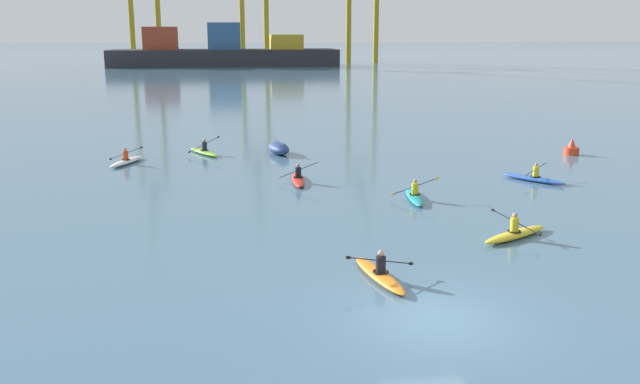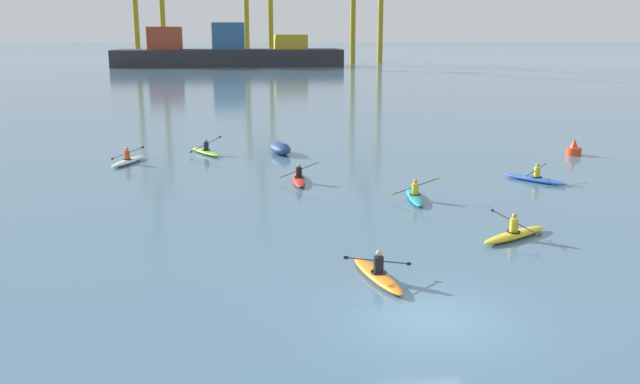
{
  "view_description": "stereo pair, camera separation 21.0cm",
  "coord_description": "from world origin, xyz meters",
  "px_view_note": "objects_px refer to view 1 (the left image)",
  "views": [
    {
      "loc": [
        -5.22,
        -16.03,
        7.36
      ],
      "look_at": [
        -1.39,
        12.09,
        0.6
      ],
      "focal_mm": 38.23,
      "sensor_mm": 36.0,
      "label": 1
    },
    {
      "loc": [
        -5.01,
        -16.06,
        7.36
      ],
      "look_at": [
        -1.39,
        12.09,
        0.6
      ],
      "focal_mm": 38.23,
      "sensor_mm": 36.0,
      "label": 2
    }
  ],
  "objects_px": {
    "kayak_lime": "(204,151)",
    "kayak_red": "(298,179)",
    "capsized_dinghy": "(279,148)",
    "kayak_orange": "(379,274)",
    "container_barge": "(223,53)",
    "kayak_teal": "(414,196)",
    "kayak_white": "(127,161)",
    "channel_buoy": "(572,149)",
    "kayak_yellow": "(515,233)",
    "kayak_blue": "(534,178)"
  },
  "relations": [
    {
      "from": "capsized_dinghy",
      "to": "kayak_orange",
      "type": "bearing_deg",
      "value": -86.38
    },
    {
      "from": "kayak_white",
      "to": "kayak_orange",
      "type": "relative_size",
      "value": 0.98
    },
    {
      "from": "kayak_white",
      "to": "kayak_red",
      "type": "distance_m",
      "value": 10.93
    },
    {
      "from": "kayak_lime",
      "to": "channel_buoy",
      "type": "bearing_deg",
      "value": -8.1
    },
    {
      "from": "capsized_dinghy",
      "to": "kayak_red",
      "type": "height_order",
      "value": "kayak_red"
    },
    {
      "from": "container_barge",
      "to": "kayak_red",
      "type": "relative_size",
      "value": 13.66
    },
    {
      "from": "kayak_teal",
      "to": "kayak_red",
      "type": "bearing_deg",
      "value": 138.26
    },
    {
      "from": "capsized_dinghy",
      "to": "kayak_yellow",
      "type": "bearing_deg",
      "value": -68.56
    },
    {
      "from": "channel_buoy",
      "to": "kayak_orange",
      "type": "xyz_separation_m",
      "value": [
        -16.2,
        -19.22,
        -0.19
      ]
    },
    {
      "from": "channel_buoy",
      "to": "kayak_white",
      "type": "height_order",
      "value": "kayak_white"
    },
    {
      "from": "kayak_white",
      "to": "kayak_yellow",
      "type": "bearing_deg",
      "value": -45.74
    },
    {
      "from": "kayak_lime",
      "to": "capsized_dinghy",
      "type": "bearing_deg",
      "value": -6.74
    },
    {
      "from": "kayak_teal",
      "to": "kayak_blue",
      "type": "xyz_separation_m",
      "value": [
        6.91,
        2.82,
        0.0
      ]
    },
    {
      "from": "kayak_yellow",
      "to": "kayak_teal",
      "type": "xyz_separation_m",
      "value": [
        -2.09,
        6.1,
        0.0
      ]
    },
    {
      "from": "channel_buoy",
      "to": "kayak_blue",
      "type": "bearing_deg",
      "value": -129.12
    },
    {
      "from": "kayak_teal",
      "to": "channel_buoy",
      "type": "bearing_deg",
      "value": 37.73
    },
    {
      "from": "kayak_white",
      "to": "kayak_teal",
      "type": "bearing_deg",
      "value": -36.54
    },
    {
      "from": "channel_buoy",
      "to": "kayak_teal",
      "type": "bearing_deg",
      "value": -142.27
    },
    {
      "from": "kayak_red",
      "to": "kayak_blue",
      "type": "bearing_deg",
      "value": -7.0
    },
    {
      "from": "kayak_lime",
      "to": "kayak_teal",
      "type": "distance_m",
      "value": 16.01
    },
    {
      "from": "kayak_orange",
      "to": "kayak_blue",
      "type": "xyz_separation_m",
      "value": [
        10.65,
        12.4,
        0.0
      ]
    },
    {
      "from": "channel_buoy",
      "to": "container_barge",
      "type": "bearing_deg",
      "value": 101.18
    },
    {
      "from": "container_barge",
      "to": "kayak_orange",
      "type": "bearing_deg",
      "value": -87.73
    },
    {
      "from": "kayak_orange",
      "to": "kayak_teal",
      "type": "bearing_deg",
      "value": 68.67
    },
    {
      "from": "kayak_orange",
      "to": "kayak_red",
      "type": "relative_size",
      "value": 1.01
    },
    {
      "from": "capsized_dinghy",
      "to": "kayak_orange",
      "type": "relative_size",
      "value": 0.8
    },
    {
      "from": "capsized_dinghy",
      "to": "kayak_yellow",
      "type": "xyz_separation_m",
      "value": [
        7.21,
        -18.35,
        -0.18
      ]
    },
    {
      "from": "container_barge",
      "to": "kayak_orange",
      "type": "relative_size",
      "value": 13.57
    },
    {
      "from": "capsized_dinghy",
      "to": "kayak_orange",
      "type": "distance_m",
      "value": 21.87
    },
    {
      "from": "kayak_yellow",
      "to": "kayak_teal",
      "type": "height_order",
      "value": "kayak_teal"
    },
    {
      "from": "kayak_teal",
      "to": "container_barge",
      "type": "bearing_deg",
      "value": 94.28
    },
    {
      "from": "channel_buoy",
      "to": "kayak_lime",
      "type": "bearing_deg",
      "value": 171.9
    },
    {
      "from": "container_barge",
      "to": "kayak_teal",
      "type": "height_order",
      "value": "container_barge"
    },
    {
      "from": "kayak_lime",
      "to": "kayak_blue",
      "type": "xyz_separation_m",
      "value": [
        16.54,
        -9.96,
        0.0
      ]
    },
    {
      "from": "kayak_white",
      "to": "kayak_orange",
      "type": "height_order",
      "value": "kayak_white"
    },
    {
      "from": "capsized_dinghy",
      "to": "kayak_lime",
      "type": "height_order",
      "value": "kayak_lime"
    },
    {
      "from": "channel_buoy",
      "to": "kayak_orange",
      "type": "relative_size",
      "value": 0.29
    },
    {
      "from": "channel_buoy",
      "to": "kayak_red",
      "type": "relative_size",
      "value": 0.29
    },
    {
      "from": "container_barge",
      "to": "kayak_lime",
      "type": "height_order",
      "value": "container_barge"
    },
    {
      "from": "kayak_red",
      "to": "kayak_orange",
      "type": "bearing_deg",
      "value": -85.75
    },
    {
      "from": "channel_buoy",
      "to": "kayak_red",
      "type": "xyz_separation_m",
      "value": [
        -17.22,
        -5.38,
        -0.19
      ]
    },
    {
      "from": "channel_buoy",
      "to": "kayak_orange",
      "type": "height_order",
      "value": "channel_buoy"
    },
    {
      "from": "kayak_yellow",
      "to": "container_barge",
      "type": "bearing_deg",
      "value": 95.04
    },
    {
      "from": "kayak_red",
      "to": "container_barge",
      "type": "bearing_deg",
      "value": 92.03
    },
    {
      "from": "kayak_red",
      "to": "kayak_lime",
      "type": "bearing_deg",
      "value": 119.71
    },
    {
      "from": "kayak_teal",
      "to": "kayak_white",
      "type": "bearing_deg",
      "value": 143.46
    },
    {
      "from": "kayak_red",
      "to": "kayak_white",
      "type": "bearing_deg",
      "value": 146.5
    },
    {
      "from": "kayak_lime",
      "to": "kayak_red",
      "type": "distance_m",
      "value": 9.82
    },
    {
      "from": "kayak_teal",
      "to": "kayak_white",
      "type": "relative_size",
      "value": 1.02
    },
    {
      "from": "kayak_teal",
      "to": "kayak_blue",
      "type": "bearing_deg",
      "value": 22.2
    }
  ]
}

